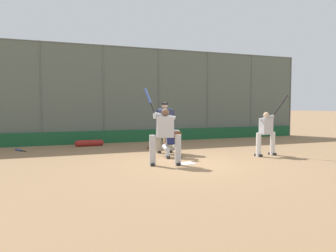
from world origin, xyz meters
TOP-DOWN VIEW (x-y plane):
  - ground_plane at (0.00, 0.00)m, footprint 160.00×160.00m
  - home_plate_marker at (0.00, 0.00)m, footprint 0.43×0.43m
  - backstop_fence at (0.00, -6.22)m, footprint 18.61×0.08m
  - padding_wall at (0.00, -6.12)m, footprint 18.16×0.18m
  - bleachers_beyond at (-3.26, -8.72)m, footprint 12.97×2.50m
  - batter_at_plate at (0.71, 0.05)m, footprint 0.90×0.84m
  - catcher_behind_plate at (-0.01, -1.21)m, footprint 0.60×0.72m
  - umpire_home at (-0.15, -2.26)m, footprint 0.73×0.48m
  - batter_on_deck at (-3.11, -0.38)m, footprint 1.04×0.58m
  - spare_bat_near_backstop at (4.77, -4.65)m, footprint 0.42×0.73m
  - fielding_glove_on_dirt at (-0.00, -3.50)m, footprint 0.29×0.22m
  - equipment_bag_dugout_side at (2.12, -5.21)m, footprint 1.21×0.26m

SIDE VIEW (x-z plane):
  - ground_plane at x=0.00m, z-range 0.00..0.00m
  - home_plate_marker at x=0.00m, z-range 0.00..0.01m
  - spare_bat_near_backstop at x=4.77m, z-range 0.00..0.07m
  - fielding_glove_on_dirt at x=0.00m, z-range 0.00..0.11m
  - equipment_bag_dugout_side at x=2.12m, z-range 0.00..0.26m
  - padding_wall at x=0.00m, z-range 0.00..0.55m
  - bleachers_beyond at x=-3.26m, z-range -0.26..1.22m
  - catcher_behind_plate at x=-0.01m, z-range 0.02..1.14m
  - batter_on_deck at x=-3.11m, z-range -0.23..1.84m
  - batter_at_plate at x=0.71m, z-range -0.22..1.99m
  - umpire_home at x=-0.15m, z-range 0.07..1.88m
  - backstop_fence at x=0.00m, z-range 0.09..4.51m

